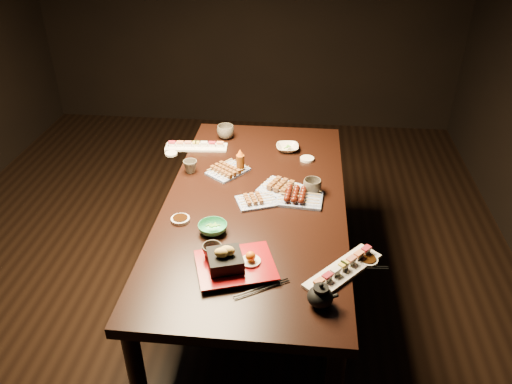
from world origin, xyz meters
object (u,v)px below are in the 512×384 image
(yakitori_plate_center, at_px, (257,198))
(teacup_near_left, at_px, (212,253))
(sushi_platter_far, at_px, (196,145))
(yakitori_plate_right, at_px, (285,186))
(yakitori_plate_left, at_px, (228,168))
(teacup_mid_right, at_px, (312,186))
(teapot, at_px, (320,294))
(teacup_far_left, at_px, (190,167))
(edamame_bowl_cream, at_px, (287,148))
(edamame_bowl_green, at_px, (213,228))
(tempura_tray, at_px, (235,258))
(teacup_far_right, at_px, (226,132))
(sushi_platter_near, at_px, (343,267))
(condiment_bottle, at_px, (240,161))
(dining_table, at_px, (255,259))

(yakitori_plate_center, xyz_separation_m, teacup_near_left, (-0.14, -0.46, 0.01))
(sushi_platter_far, height_order, yakitori_plate_right, yakitori_plate_right)
(yakitori_plate_right, height_order, teacup_near_left, teacup_near_left)
(yakitori_plate_left, height_order, teacup_mid_right, teacup_mid_right)
(teapot, bearing_deg, teacup_far_left, 126.71)
(edamame_bowl_cream, height_order, teacup_far_left, teacup_far_left)
(sushi_platter_far, relative_size, edamame_bowl_green, 2.78)
(tempura_tray, bearing_deg, teacup_mid_right, 45.76)
(edamame_bowl_green, relative_size, edamame_bowl_cream, 1.00)
(yakitori_plate_left, bearing_deg, teacup_far_right, 47.64)
(yakitori_plate_right, bearing_deg, teacup_near_left, -89.91)
(teacup_far_left, bearing_deg, tempura_tray, -65.39)
(yakitori_plate_center, distance_m, teacup_far_left, 0.48)
(tempura_tray, bearing_deg, teacup_near_left, 137.72)
(teacup_far_left, relative_size, teapot, 0.65)
(sushi_platter_far, height_order, edamame_bowl_green, sushi_platter_far)
(yakitori_plate_right, height_order, teacup_far_right, teacup_far_right)
(yakitori_plate_left, xyz_separation_m, edamame_bowl_cream, (0.31, 0.30, -0.01))
(teacup_far_right, relative_size, teapot, 0.90)
(yakitori_plate_right, xyz_separation_m, teacup_mid_right, (0.14, 0.01, 0.01))
(edamame_bowl_cream, bearing_deg, teacup_mid_right, -72.18)
(sushi_platter_near, xyz_separation_m, yakitori_plate_center, (-0.40, 0.48, 0.00))
(teacup_mid_right, distance_m, teapot, 0.80)
(sushi_platter_near, distance_m, teacup_far_left, 1.09)
(yakitori_plate_center, bearing_deg, edamame_bowl_green, -144.83)
(teacup_near_left, distance_m, condiment_bottle, 0.76)
(teacup_far_left, relative_size, teacup_far_right, 0.72)
(yakitori_plate_right, distance_m, condiment_bottle, 0.31)
(teacup_far_left, bearing_deg, yakitori_plate_right, -15.93)
(sushi_platter_near, height_order, teacup_mid_right, teacup_mid_right)
(sushi_platter_far, distance_m, teacup_mid_right, 0.82)
(teacup_near_left, distance_m, teacup_mid_right, 0.72)
(dining_table, height_order, yakitori_plate_center, yakitori_plate_center)
(dining_table, height_order, tempura_tray, tempura_tray)
(teacup_far_right, bearing_deg, edamame_bowl_cream, -18.18)
(tempura_tray, relative_size, teacup_far_right, 2.99)
(yakitori_plate_left, distance_m, edamame_bowl_cream, 0.44)
(dining_table, bearing_deg, sushi_platter_near, -68.10)
(edamame_bowl_cream, distance_m, tempura_tray, 1.11)
(edamame_bowl_cream, relative_size, teacup_mid_right, 1.40)
(teapot, distance_m, condiment_bottle, 1.07)
(yakitori_plate_left, distance_m, teacup_far_left, 0.21)
(yakitori_plate_center, height_order, yakitori_plate_right, yakitori_plate_right)
(yakitori_plate_center, bearing_deg, teacup_mid_right, 3.05)
(dining_table, xyz_separation_m, edamame_bowl_cream, (0.14, 0.57, 0.39))
(sushi_platter_near, height_order, teacup_far_left, teacup_far_left)
(dining_table, height_order, sushi_platter_far, sushi_platter_far)
(yakitori_plate_center, bearing_deg, dining_table, 102.17)
(teacup_mid_right, bearing_deg, edamame_bowl_cream, 107.82)
(condiment_bottle, bearing_deg, yakitori_plate_center, -67.99)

